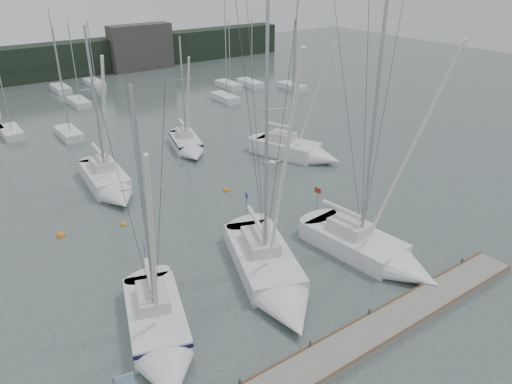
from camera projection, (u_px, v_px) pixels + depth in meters
ground at (289, 294)px, 27.71m from camera, size 160.00×160.00×0.00m
dock at (354, 343)px, 23.96m from camera, size 24.00×2.00×0.40m
far_treeline at (20, 65)px, 72.07m from camera, size 90.00×4.00×5.00m
far_building_right at (141, 47)px, 79.60m from camera, size 10.00×3.00×7.00m
mast_forest at (24, 113)px, 57.43m from camera, size 61.11×25.52×14.72m
sailboat_near_left at (160, 338)px, 23.78m from camera, size 5.18×8.93×13.39m
sailboat_near_center at (274, 281)px, 27.89m from camera, size 6.56×10.88×16.89m
sailboat_near_right at (380, 255)px, 30.25m from camera, size 3.95×9.57×16.58m
sailboat_mid_b at (110, 185)px, 39.24m from camera, size 3.49×8.89×13.41m
sailboat_mid_d at (189, 146)px, 47.30m from camera, size 4.10×7.33×11.30m
sailboat_mid_e at (302, 152)px, 45.75m from camera, size 5.59×8.76×13.09m
buoy_a at (123, 225)px, 34.79m from camera, size 0.45×0.45×0.45m
buoy_b at (226, 191)px, 39.79m from camera, size 0.53×0.53×0.53m
buoy_c at (61, 236)px, 33.44m from camera, size 0.63×0.63×0.63m
seagull at (272, 162)px, 24.64m from camera, size 0.91×0.46×0.19m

